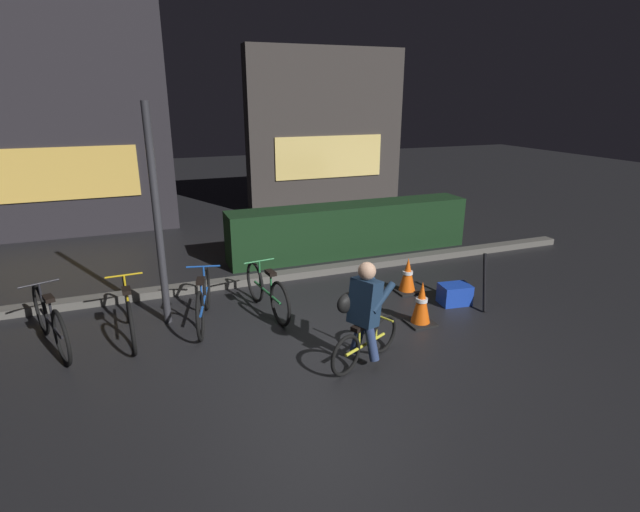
{
  "coord_description": "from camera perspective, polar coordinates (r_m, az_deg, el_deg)",
  "views": [
    {
      "loc": [
        -2.04,
        -5.21,
        2.97
      ],
      "look_at": [
        0.2,
        0.6,
        0.9
      ],
      "focal_mm": 27.27,
      "sensor_mm": 36.0,
      "label": 1
    }
  ],
  "objects": [
    {
      "name": "parked_bike_center_right",
      "position": [
        6.94,
        -6.25,
        -4.13
      ],
      "size": [
        0.46,
        1.54,
        0.71
      ],
      "rotation": [
        0.0,
        0.0,
        1.7
      ],
      "color": "black",
      "rests_on": "ground"
    },
    {
      "name": "ground_plane",
      "position": [
        6.33,
        0.27,
        -9.57
      ],
      "size": [
        40.0,
        40.0,
        0.0
      ],
      "primitive_type": "plane",
      "color": "black"
    },
    {
      "name": "parked_bike_center_left",
      "position": [
        6.77,
        -13.5,
        -5.06
      ],
      "size": [
        0.49,
        1.57,
        0.74
      ],
      "rotation": [
        0.0,
        0.0,
        1.34
      ],
      "color": "black",
      "rests_on": "ground"
    },
    {
      "name": "traffic_cone_near",
      "position": [
        6.71,
        11.81,
        -5.49
      ],
      "size": [
        0.36,
        0.36,
        0.62
      ],
      "color": "black",
      "rests_on": "ground"
    },
    {
      "name": "cyclist",
      "position": [
        5.53,
        5.11,
        -6.76
      ],
      "size": [
        1.09,
        0.57,
        1.25
      ],
      "rotation": [
        0.0,
        0.0,
        0.45
      ],
      "color": "black",
      "rests_on": "ground"
    },
    {
      "name": "parked_bike_left_mid",
      "position": [
        6.7,
        -21.51,
        -6.07
      ],
      "size": [
        0.46,
        1.64,
        0.75
      ],
      "rotation": [
        0.0,
        0.0,
        1.62
      ],
      "color": "black",
      "rests_on": "ground"
    },
    {
      "name": "blue_crate",
      "position": [
        7.52,
        15.53,
        -4.34
      ],
      "size": [
        0.48,
        0.37,
        0.3
      ],
      "primitive_type": "cube",
      "rotation": [
        0.0,
        0.0,
        -0.13
      ],
      "color": "#193DB7",
      "rests_on": "ground"
    },
    {
      "name": "street_post",
      "position": [
        6.59,
        -18.56,
        4.13
      ],
      "size": [
        0.1,
        0.1,
        2.91
      ],
      "primitive_type": "cylinder",
      "color": "#2D2D33",
      "rests_on": "ground"
    },
    {
      "name": "hedge_row",
      "position": [
        9.48,
        3.6,
        3.18
      ],
      "size": [
        4.8,
        0.7,
        0.98
      ],
      "primitive_type": "cube",
      "color": "black",
      "rests_on": "ground"
    },
    {
      "name": "storefront_left",
      "position": [
        11.84,
        -30.01,
        13.51
      ],
      "size": [
        5.09,
        0.54,
        4.93
      ],
      "color": "#262328",
      "rests_on": "ground"
    },
    {
      "name": "closed_umbrella",
      "position": [
        7.44,
        18.76,
        -2.94
      ],
      "size": [
        0.26,
        0.41,
        0.77
      ],
      "primitive_type": "cylinder",
      "rotation": [
        0.0,
        0.49,
        1.06
      ],
      "color": "black",
      "rests_on": "ground"
    },
    {
      "name": "traffic_cone_far",
      "position": [
        7.76,
        10.24,
        -2.28
      ],
      "size": [
        0.36,
        0.36,
        0.56
      ],
      "color": "black",
      "rests_on": "ground"
    },
    {
      "name": "sidewalk_curb",
      "position": [
        8.22,
        -5.33,
        -2.44
      ],
      "size": [
        12.0,
        0.24,
        0.12
      ],
      "primitive_type": "cube",
      "color": "#56544F",
      "rests_on": "ground"
    },
    {
      "name": "storefront_right",
      "position": [
        13.39,
        0.7,
        14.52
      ],
      "size": [
        4.3,
        0.54,
        4.16
      ],
      "color": "#383330",
      "rests_on": "ground"
    },
    {
      "name": "parked_bike_leftmost",
      "position": [
        6.79,
        -29.09,
        -6.76
      ],
      "size": [
        0.61,
        1.61,
        0.78
      ],
      "rotation": [
        0.0,
        0.0,
        1.91
      ],
      "color": "black",
      "rests_on": "ground"
    }
  ]
}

